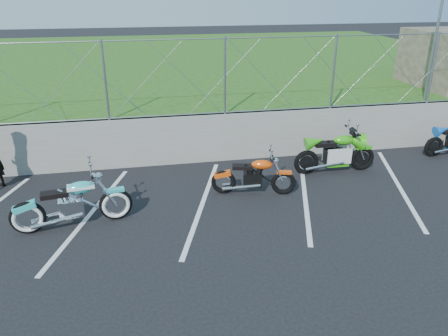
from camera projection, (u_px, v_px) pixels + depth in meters
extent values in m
plane|color=black|center=(210.00, 226.00, 8.81)|extent=(90.00, 90.00, 0.00)
cube|color=slate|center=(188.00, 139.00, 11.72)|extent=(30.00, 0.22, 1.30)
cube|color=#234E14|center=(164.00, 72.00, 20.76)|extent=(30.00, 20.00, 1.30)
cylinder|color=gray|center=(185.00, 39.00, 10.71)|extent=(28.00, 0.03, 0.03)
cylinder|color=gray|center=(188.00, 114.00, 11.45)|extent=(28.00, 0.03, 0.03)
cylinder|color=gray|center=(434.00, 48.00, 12.53)|extent=(0.08, 0.08, 3.00)
cube|color=silver|center=(91.00, 213.00, 9.29)|extent=(1.49, 4.31, 0.01)
cube|color=silver|center=(203.00, 203.00, 9.72)|extent=(1.49, 4.31, 0.01)
cube|color=silver|center=(305.00, 194.00, 10.14)|extent=(1.49, 4.31, 0.01)
cube|color=silver|center=(398.00, 185.00, 10.57)|extent=(1.49, 4.31, 0.01)
torus|color=black|center=(28.00, 218.00, 8.42)|extent=(0.69, 0.21, 0.68)
torus|color=black|center=(116.00, 204.00, 8.93)|extent=(0.69, 0.21, 0.68)
cube|color=silver|center=(71.00, 208.00, 8.64)|extent=(0.51, 0.35, 0.35)
ellipsoid|color=#2FBEB9|center=(81.00, 187.00, 8.55)|extent=(0.58, 0.33, 0.24)
cube|color=black|center=(55.00, 194.00, 8.43)|extent=(0.55, 0.32, 0.09)
cube|color=#2FBEB9|center=(114.00, 190.00, 8.81)|extent=(0.41, 0.21, 0.06)
cylinder|color=silver|center=(91.00, 170.00, 8.49)|extent=(0.14, 0.74, 0.03)
torus|color=black|center=(223.00, 182.00, 10.06)|extent=(0.58, 0.23, 0.57)
torus|color=black|center=(283.00, 183.00, 10.02)|extent=(0.58, 0.23, 0.57)
cube|color=black|center=(253.00, 179.00, 10.01)|extent=(0.47, 0.35, 0.31)
ellipsoid|color=#E94F0D|center=(262.00, 165.00, 9.86)|extent=(0.52, 0.33, 0.21)
cube|color=black|center=(242.00, 167.00, 9.90)|extent=(0.50, 0.32, 0.08)
cube|color=#E94F0D|center=(284.00, 172.00, 9.92)|extent=(0.37, 0.21, 0.06)
cylinder|color=silver|center=(271.00, 155.00, 9.77)|extent=(0.17, 0.65, 0.03)
torus|color=black|center=(306.00, 162.00, 11.08)|extent=(0.65, 0.13, 0.64)
torus|color=black|center=(362.00, 158.00, 11.33)|extent=(0.65, 0.13, 0.64)
cube|color=black|center=(334.00, 156.00, 11.16)|extent=(0.50, 0.31, 0.37)
ellipsoid|color=green|center=(344.00, 140.00, 11.03)|extent=(0.57, 0.27, 0.25)
cube|color=black|center=(325.00, 144.00, 10.98)|extent=(0.54, 0.27, 0.10)
cube|color=green|center=(363.00, 147.00, 11.22)|extent=(0.41, 0.17, 0.06)
cylinder|color=silver|center=(352.00, 130.00, 10.97)|extent=(0.04, 0.77, 0.03)
torus|color=black|center=(434.00, 147.00, 12.24)|extent=(0.58, 0.12, 0.58)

